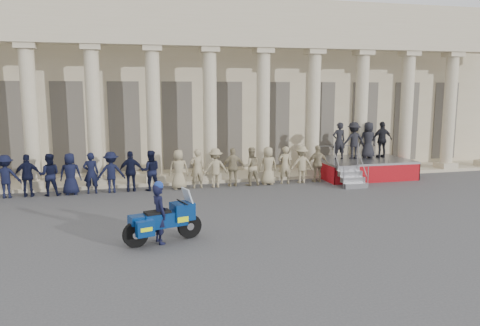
{
  "coord_description": "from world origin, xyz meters",
  "views": [
    {
      "loc": [
        -2.66,
        -13.63,
        4.37
      ],
      "look_at": [
        1.6,
        3.37,
        1.6
      ],
      "focal_mm": 35.0,
      "sensor_mm": 36.0,
      "label": 1
    }
  ],
  "objects": [
    {
      "name": "rider",
      "position": [
        -1.76,
        -0.54,
        0.9
      ],
      "size": [
        0.57,
        0.72,
        1.82
      ],
      "rotation": [
        0.0,
        0.0,
        1.85
      ],
      "color": "black",
      "rests_on": "ground"
    },
    {
      "name": "officer_rank",
      "position": [
        -2.19,
        6.69,
        0.88
      ],
      "size": [
        17.9,
        0.67,
        1.76
      ],
      "color": "black",
      "rests_on": "ground"
    },
    {
      "name": "building",
      "position": [
        -0.0,
        14.74,
        4.52
      ],
      "size": [
        40.0,
        12.5,
        9.0
      ],
      "color": "#BAAC8B",
      "rests_on": "ground"
    },
    {
      "name": "ground",
      "position": [
        0.0,
        0.0,
        0.0
      ],
      "size": [
        90.0,
        90.0,
        0.0
      ],
      "primitive_type": "plane",
      "color": "#3E3E40",
      "rests_on": "ground"
    },
    {
      "name": "motorcycle",
      "position": [
        -1.63,
        -0.51,
        0.66
      ],
      "size": [
        2.31,
        1.25,
        1.52
      ],
      "rotation": [
        0.0,
        0.0,
        0.28
      ],
      "color": "black",
      "rests_on": "ground"
    },
    {
      "name": "reviewing_stand",
      "position": [
        8.91,
        7.43,
        1.45
      ],
      "size": [
        4.49,
        4.25,
        2.75
      ],
      "color": "gray",
      "rests_on": "ground"
    }
  ]
}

